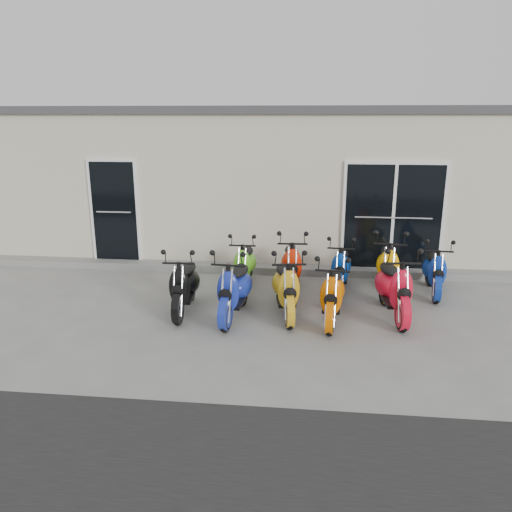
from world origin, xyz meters
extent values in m
plane|color=gray|center=(0.00, 0.00, 0.00)|extent=(80.00, 80.00, 0.00)
cube|color=beige|center=(0.00, 5.20, 1.60)|extent=(14.00, 6.00, 3.20)
cube|color=#3F3F42|center=(0.00, 5.20, 3.28)|extent=(14.20, 6.20, 0.16)
cube|color=gray|center=(0.00, 2.02, 0.07)|extent=(14.00, 0.40, 0.15)
cube|color=black|center=(-3.20, 2.17, 1.26)|extent=(1.07, 0.08, 2.22)
cube|color=black|center=(2.60, 2.17, 1.26)|extent=(2.02, 0.08, 2.22)
camera|label=1|loc=(0.92, -7.93, 3.16)|focal=35.00mm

